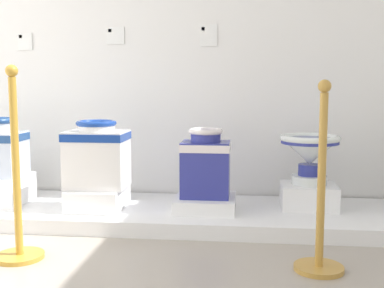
% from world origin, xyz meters
% --- Properties ---
extents(display_platform, '(3.60, 0.81, 0.10)m').
position_xyz_m(display_platform, '(2.16, 2.08, 0.05)').
color(display_platform, white).
rests_on(display_platform, ground_plane).
extents(plinth_block_pale_glazed, '(0.35, 0.39, 0.14)m').
position_xyz_m(plinth_block_pale_glazed, '(1.46, 2.01, 0.17)').
color(plinth_block_pale_glazed, white).
rests_on(plinth_block_pale_glazed, display_platform).
extents(antique_toilet_pale_glazed, '(0.40, 0.30, 0.45)m').
position_xyz_m(antique_toilet_pale_glazed, '(1.46, 2.01, 0.46)').
color(antique_toilet_pale_glazed, white).
rests_on(antique_toilet_pale_glazed, plinth_block_pale_glazed).
extents(plinth_block_broad_patterned, '(0.39, 0.40, 0.09)m').
position_xyz_m(plinth_block_broad_patterned, '(2.18, 2.04, 0.14)').
color(plinth_block_broad_patterned, white).
rests_on(plinth_block_broad_patterned, display_platform).
extents(antique_toilet_broad_patterned, '(0.32, 0.25, 0.45)m').
position_xyz_m(antique_toilet_broad_patterned, '(2.18, 2.04, 0.41)').
color(antique_toilet_broad_patterned, navy).
rests_on(antique_toilet_broad_patterned, plinth_block_broad_patterned).
extents(plinth_block_central_ornate, '(0.36, 0.31, 0.16)m').
position_xyz_m(plinth_block_central_ornate, '(2.87, 2.16, 0.18)').
color(plinth_block_central_ornate, white).
rests_on(plinth_block_central_ornate, display_platform).
extents(antique_toilet_central_ornate, '(0.40, 0.40, 0.33)m').
position_xyz_m(antique_toilet_central_ornate, '(2.87, 2.16, 0.48)').
color(antique_toilet_central_ornate, white).
rests_on(antique_toilet_central_ornate, plinth_block_central_ornate).
extents(info_placard_first, '(0.11, 0.01, 0.13)m').
position_xyz_m(info_placard_first, '(0.76, 2.50, 1.25)').
color(info_placard_first, white).
extents(info_placard_second, '(0.13, 0.01, 0.13)m').
position_xyz_m(info_placard_second, '(1.46, 2.50, 1.29)').
color(info_placard_second, white).
extents(info_placard_third, '(0.13, 0.01, 0.16)m').
position_xyz_m(info_placard_third, '(2.16, 2.50, 1.28)').
color(info_placard_third, white).
extents(stanchion_post_near_left, '(0.25, 0.25, 1.02)m').
position_xyz_m(stanchion_post_near_left, '(1.26, 1.28, 0.31)').
color(stanchion_post_near_left, gold).
rests_on(stanchion_post_near_left, ground_plane).
extents(stanchion_post_near_right, '(0.25, 0.25, 0.94)m').
position_xyz_m(stanchion_post_near_right, '(2.81, 1.28, 0.28)').
color(stanchion_post_near_right, '#BE8C3B').
rests_on(stanchion_post_near_right, ground_plane).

